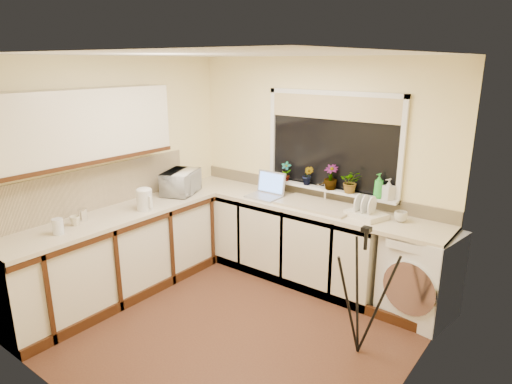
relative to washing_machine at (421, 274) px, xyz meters
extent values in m
plane|color=#523021|center=(-1.35, -1.22, -0.44)|extent=(3.20, 3.20, 0.00)
plane|color=white|center=(-1.35, -1.22, 2.01)|extent=(3.20, 3.20, 0.00)
plane|color=#FFECAA|center=(-1.35, 0.28, 0.79)|extent=(3.20, 0.00, 3.20)
plane|color=#FFECAA|center=(-1.35, -2.72, 0.79)|extent=(3.20, 0.00, 3.20)
plane|color=#FFECAA|center=(-2.95, -1.22, 0.79)|extent=(0.00, 3.00, 3.00)
plane|color=#FFECAA|center=(0.25, -1.22, 0.79)|extent=(0.00, 3.00, 3.00)
cube|color=silver|center=(-1.68, -0.02, -0.01)|extent=(2.55, 0.60, 0.86)
cube|color=silver|center=(-2.65, -1.52, -0.01)|extent=(0.54, 2.40, 0.86)
cube|color=beige|center=(-1.35, -0.02, 0.44)|extent=(3.20, 0.60, 0.04)
cube|color=beige|center=(-2.65, -1.52, 0.44)|extent=(0.60, 2.40, 0.04)
cube|color=silver|center=(-2.79, -1.67, 1.36)|extent=(0.28, 1.90, 0.70)
cube|color=beige|center=(-2.94, -1.52, 0.69)|extent=(0.02, 2.40, 0.45)
cube|color=beige|center=(-1.35, 0.27, 0.53)|extent=(3.20, 0.02, 0.14)
cube|color=black|center=(-1.15, 0.27, 1.11)|extent=(1.50, 0.02, 1.00)
cube|color=tan|center=(-1.15, 0.24, 1.49)|extent=(1.50, 0.02, 0.25)
cube|color=white|center=(-1.15, 0.21, 0.60)|extent=(1.60, 0.14, 0.03)
cube|color=tan|center=(-1.15, -0.02, 0.48)|extent=(0.82, 0.46, 0.03)
cylinder|color=silver|center=(-1.15, 0.16, 0.58)|extent=(0.03, 0.03, 0.24)
cube|color=white|center=(0.00, 0.00, 0.00)|extent=(0.70, 0.68, 0.87)
cube|color=#9E9EA5|center=(-1.79, -0.12, 0.47)|extent=(0.37, 0.27, 0.02)
cube|color=#5D92FF|center=(-1.79, 0.03, 0.61)|extent=(0.37, 0.06, 0.26)
cylinder|color=silver|center=(-2.51, -1.22, 0.57)|extent=(0.17, 0.17, 0.22)
cube|color=beige|center=(-0.58, -0.04, 0.49)|extent=(0.43, 0.37, 0.05)
cylinder|color=silver|center=(-2.59, -2.14, 0.54)|extent=(0.10, 0.10, 0.14)
cylinder|color=silver|center=(-2.73, -1.80, 0.52)|extent=(0.09, 0.09, 0.12)
imported|color=white|center=(-2.66, -0.57, 0.60)|extent=(0.49, 0.58, 0.27)
imported|color=#999999|center=(-1.69, 0.19, 0.73)|extent=(0.14, 0.12, 0.23)
imported|color=#999999|center=(-1.39, 0.19, 0.72)|extent=(0.14, 0.12, 0.22)
imported|color=#999999|center=(-1.10, 0.18, 0.75)|extent=(0.17, 0.17, 0.27)
imported|color=#999999|center=(-0.87, 0.19, 0.74)|extent=(0.28, 0.26, 0.24)
imported|color=green|center=(-0.56, 0.19, 0.74)|extent=(0.12, 0.12, 0.26)
imported|color=#999999|center=(-0.46, 0.20, 0.72)|extent=(0.13, 0.13, 0.22)
imported|color=beige|center=(-0.26, 0.05, 0.51)|extent=(0.13, 0.13, 0.10)
imported|color=beige|center=(-2.67, -1.92, 0.51)|extent=(0.12, 0.12, 0.09)
camera|label=1|loc=(1.11, -4.06, 1.96)|focal=31.49mm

